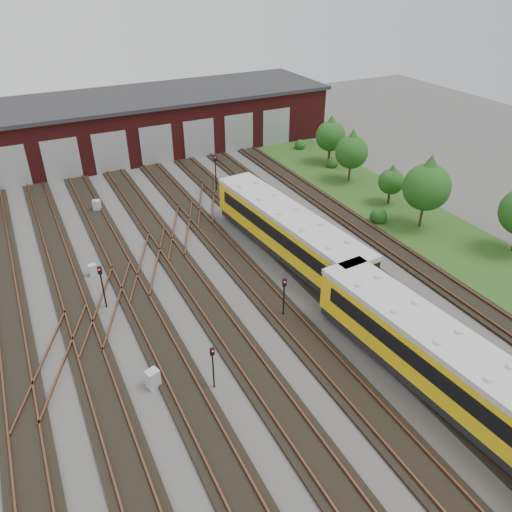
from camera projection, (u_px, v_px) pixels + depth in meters
name	position (u px, v px, depth m)	size (l,w,h in m)	color
ground	(287.00, 363.00, 28.83)	(120.00, 120.00, 0.00)	#44413F
track_network	(279.00, 356.00, 29.16)	(30.40, 70.00, 0.33)	black
maintenance_shed	(115.00, 126.00, 57.64)	(51.00, 12.50, 6.35)	#4F1314
grass_verge	(417.00, 223.00, 43.80)	(8.00, 55.00, 0.05)	#2A4E1A
metro_train	(442.00, 363.00, 25.82)	(4.27, 48.93, 3.46)	black
signal_mast_0	(213.00, 363.00, 26.27)	(0.23, 0.22, 2.79)	black
signal_mast_1	(102.00, 282.00, 32.30)	(0.30, 0.28, 3.19)	black
signal_mast_2	(216.00, 169.00, 48.28)	(0.32, 0.31, 3.78)	black
signal_mast_3	(284.00, 293.00, 31.56)	(0.30, 0.29, 2.90)	black
relay_cabinet_0	(153.00, 379.00, 26.94)	(0.68, 0.57, 1.14)	#B6B9BC
relay_cabinet_1	(97.00, 206.00, 45.53)	(0.65, 0.54, 1.09)	#B6B9BC
relay_cabinet_2	(93.00, 270.00, 36.48)	(0.53, 0.44, 0.88)	#B6B9BC
relay_cabinet_3	(234.00, 189.00, 48.87)	(0.57, 0.48, 0.95)	#B6B9BC
relay_cabinet_4	(366.00, 260.00, 37.60)	(0.56, 0.46, 0.93)	#B6B9BC
tree_0	(352.00, 148.00, 50.03)	(3.32, 3.32, 5.51)	#372A18
tree_1	(331.00, 133.00, 54.57)	(3.28, 3.28, 5.44)	#372A18
tree_2	(428.00, 182.00, 41.02)	(3.93, 3.93, 6.51)	#372A18
tree_3	(392.00, 179.00, 45.86)	(2.38, 2.38, 3.94)	#372A18
bush_0	(379.00, 214.00, 43.63)	(1.50, 1.50, 1.50)	#194814
bush_1	(333.00, 162.00, 54.93)	(1.28, 1.28, 1.28)	#194814
bush_2	(300.00, 143.00, 60.14)	(1.31, 1.31, 1.31)	#194814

